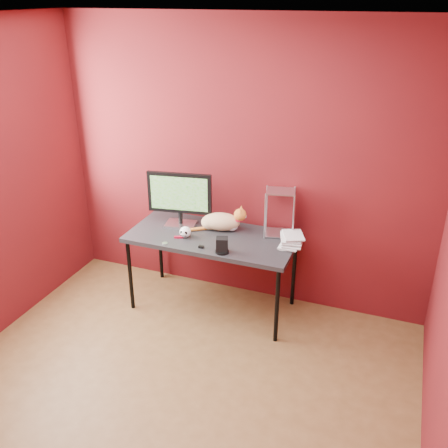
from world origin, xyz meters
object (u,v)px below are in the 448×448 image
at_px(monitor, 180,197).
at_px(cat, 221,221).
at_px(book_stack, 285,183).
at_px(speaker, 222,246).
at_px(skull_mug, 185,232).
at_px(desk, 212,240).

xyz_separation_m(monitor, cat, (0.39, 0.04, -0.20)).
bearing_deg(book_stack, speaker, -143.08).
bearing_deg(speaker, skull_mug, 140.79).
distance_m(desk, book_stack, 0.88).
bearing_deg(desk, monitor, 164.87).
relative_size(monitor, cat, 1.19).
xyz_separation_m(desk, monitor, (-0.36, 0.10, 0.34)).
height_order(cat, skull_mug, cat).
distance_m(desk, monitor, 0.50).
xyz_separation_m(skull_mug, speaker, (0.41, -0.15, 0.01)).
relative_size(desk, monitor, 2.54).
distance_m(monitor, cat, 0.44).
bearing_deg(speaker, cat, 92.89).
xyz_separation_m(cat, speaker, (0.16, -0.41, -0.02)).
bearing_deg(cat, speaker, -78.46).
height_order(monitor, skull_mug, monitor).
bearing_deg(skull_mug, cat, 41.97).
distance_m(skull_mug, book_stack, 1.00).
xyz_separation_m(monitor, book_stack, (0.99, -0.04, 0.27)).
distance_m(monitor, book_stack, 1.02).
distance_m(monitor, skull_mug, 0.35).
bearing_deg(monitor, skull_mug, -65.17).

